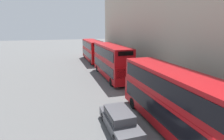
# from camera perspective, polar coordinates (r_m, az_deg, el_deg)

# --- Properties ---
(bus_leading) EXTENTS (2.59, 11.31, 4.22)m
(bus_leading) POSITION_cam_1_polar(r_m,az_deg,el_deg) (12.28, 20.18, -9.19)
(bus_leading) COLOR #A80F14
(bus_leading) RESTS_ON ground
(bus_second_in_queue) EXTENTS (2.59, 10.67, 4.54)m
(bus_second_in_queue) POSITION_cam_1_polar(r_m,az_deg,el_deg) (24.38, -0.24, 3.32)
(bus_second_in_queue) COLOR #A80F14
(bus_second_in_queue) RESTS_ON ground
(bus_third_in_queue) EXTENTS (2.59, 11.02, 4.28)m
(bus_third_in_queue) POSITION_cam_1_polar(r_m,az_deg,el_deg) (36.85, -6.37, 6.63)
(bus_third_in_queue) COLOR #B20C0F
(bus_third_in_queue) RESTS_ON ground
(car_hatchback) EXTENTS (1.75, 4.48, 1.40)m
(car_hatchback) POSITION_cam_1_polar(r_m,az_deg,el_deg) (12.57, 2.40, -15.83)
(car_hatchback) COLOR #47474C
(car_hatchback) RESTS_ON ground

